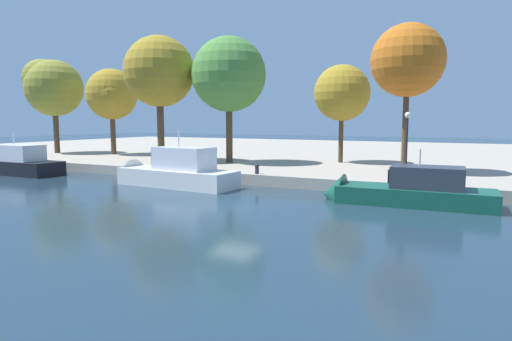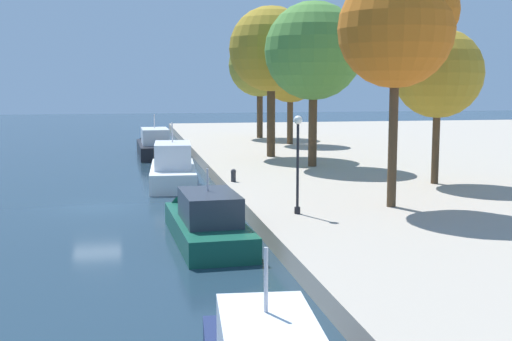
{
  "view_description": "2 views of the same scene",
  "coord_description": "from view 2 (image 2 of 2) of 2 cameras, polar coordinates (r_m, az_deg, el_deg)",
  "views": [
    {
      "loc": [
        11.67,
        -20.17,
        4.64
      ],
      "look_at": [
        -1.15,
        4.78,
        1.43
      ],
      "focal_mm": 30.67,
      "sensor_mm": 36.0,
      "label": 1
    },
    {
      "loc": [
        35.83,
        1.94,
        6.62
      ],
      "look_at": [
        2.85,
        8.15,
        2.17
      ],
      "focal_mm": 46.63,
      "sensor_mm": 36.0,
      "label": 2
    }
  ],
  "objects": [
    {
      "name": "tree_3",
      "position": [
        31.89,
        12.28,
        11.86
      ],
      "size": [
        5.41,
        5.5,
        10.9
      ],
      "color": "#4C3823",
      "rests_on": "dock_promenade"
    },
    {
      "name": "ground_plane",
      "position": [
        36.48,
        -13.55,
        -3.11
      ],
      "size": [
        220.0,
        220.0,
        0.0
      ],
      "primitive_type": "plane",
      "color": "#1E3342"
    },
    {
      "name": "mooring_bollard_0",
      "position": [
        39.29,
        -1.95,
        -0.37
      ],
      "size": [
        0.32,
        0.32,
        0.76
      ],
      "color": "#2D2D33",
      "rests_on": "dock_promenade"
    },
    {
      "name": "tree_0",
      "position": [
        63.05,
        2.95,
        8.35
      ],
      "size": [
        5.71,
        5.71,
        9.66
      ],
      "color": "#4C3823",
      "rests_on": "dock_promenade"
    },
    {
      "name": "tree_2",
      "position": [
        70.8,
        0.11,
        9.29
      ],
      "size": [
        6.75,
        6.59,
        11.02
      ],
      "color": "#4C3823",
      "rests_on": "dock_promenade"
    },
    {
      "name": "tree_5",
      "position": [
        39.69,
        15.14,
        7.95
      ],
      "size": [
        5.1,
        5.1,
        8.9
      ],
      "color": "#4C3823",
      "rests_on": "dock_promenade"
    },
    {
      "name": "motor_yacht_0",
      "position": [
        61.45,
        -8.72,
        2.01
      ],
      "size": [
        10.83,
        3.11,
        4.72
      ],
      "rotation": [
        0.0,
        0.0,
        3.17
      ],
      "color": "black",
      "rests_on": "ground_plane"
    },
    {
      "name": "lamp_post",
      "position": [
        29.43,
        3.6,
        1.34
      ],
      "size": [
        0.39,
        0.39,
        4.38
      ],
      "color": "black",
      "rests_on": "dock_promenade"
    },
    {
      "name": "tree_1",
      "position": [
        52.74,
        1.18,
        10.46
      ],
      "size": [
        6.62,
        6.62,
        11.74
      ],
      "color": "#4C3823",
      "rests_on": "dock_promenade"
    },
    {
      "name": "motor_yacht_2",
      "position": [
        28.67,
        -4.41,
        -4.69
      ],
      "size": [
        9.41,
        3.11,
        4.13
      ],
      "rotation": [
        0.0,
        0.0,
        3.19
      ],
      "color": "#14513D",
      "rests_on": "ground_plane"
    },
    {
      "name": "motor_yacht_1",
      "position": [
        44.14,
        -7.14,
        -0.07
      ],
      "size": [
        10.1,
        3.34,
        5.01
      ],
      "rotation": [
        0.0,
        0.0,
        3.08
      ],
      "color": "silver",
      "rests_on": "ground_plane"
    },
    {
      "name": "tree_4",
      "position": [
        46.25,
        4.99,
        10.32
      ],
      "size": [
        6.75,
        6.75,
        11.36
      ],
      "color": "#4C3823",
      "rests_on": "dock_promenade"
    }
  ]
}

